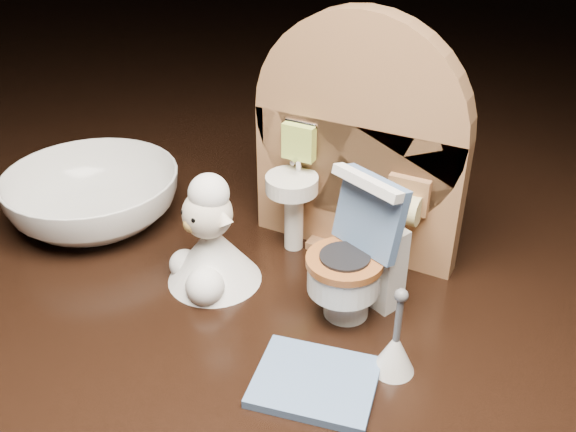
% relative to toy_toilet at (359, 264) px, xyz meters
% --- Properties ---
extents(backdrop_panel, '(0.13, 0.05, 0.15)m').
position_rel_toy_toilet_xyz_m(backdrop_panel, '(-0.03, 0.06, 0.04)').
color(backdrop_panel, '#9C6A43').
rests_on(backdrop_panel, ground).
extents(toy_toilet, '(0.05, 0.06, 0.08)m').
position_rel_toy_toilet_xyz_m(toy_toilet, '(0.00, 0.00, 0.00)').
color(toy_toilet, white).
rests_on(toy_toilet, ground).
extents(bath_mat, '(0.07, 0.06, 0.00)m').
position_rel_toy_toilet_xyz_m(bath_mat, '(0.01, -0.06, -0.03)').
color(bath_mat, '#53729F').
rests_on(bath_mat, ground).
extents(toilet_brush, '(0.02, 0.02, 0.05)m').
position_rel_toy_toilet_xyz_m(toilet_brush, '(0.04, -0.04, -0.02)').
color(toilet_brush, white).
rests_on(toilet_brush, ground).
extents(plush_lamb, '(0.06, 0.06, 0.07)m').
position_rel_toy_toilet_xyz_m(plush_lamb, '(-0.08, -0.02, -0.01)').
color(plush_lamb, white).
rests_on(plush_lamb, ground).
extents(ceramic_bowl, '(0.13, 0.13, 0.04)m').
position_rel_toy_toilet_xyz_m(ceramic_bowl, '(-0.19, 0.00, -0.01)').
color(ceramic_bowl, white).
rests_on(ceramic_bowl, ground).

